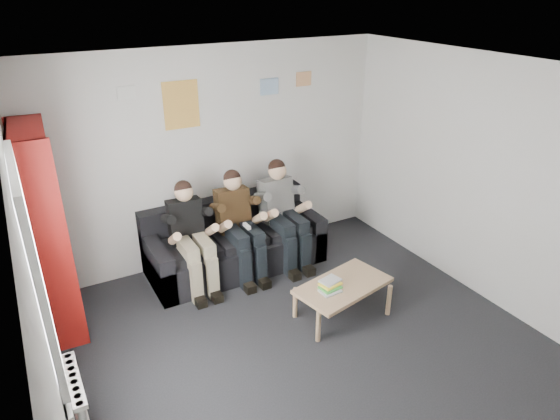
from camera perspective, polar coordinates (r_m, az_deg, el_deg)
name	(u,v)px	position (r m, az deg, el deg)	size (l,w,h in m)	color
room_shell	(330,240)	(4.26, 5.72, -3.49)	(5.00, 5.00, 5.00)	black
sofa	(234,244)	(6.37, -5.24, -3.93)	(2.19, 0.89, 0.84)	black
bookshelf	(48,233)	(5.46, -24.98, -2.37)	(0.32, 0.97, 2.16)	maroon
coffee_table	(343,288)	(5.45, 7.22, -8.82)	(1.02, 0.56, 0.41)	tan
game_cases	(330,286)	(5.32, 5.76, -8.60)	(0.28, 0.26, 0.07)	silver
person_left	(192,238)	(5.86, -10.01, -3.16)	(0.39, 0.83, 1.30)	black
person_middle	(240,226)	(6.05, -4.58, -1.81)	(0.40, 0.86, 1.32)	#452E17
person_right	(284,215)	(6.29, 0.46, -0.52)	(0.41, 0.88, 1.34)	silver
radiator	(80,408)	(4.44, -21.89, -20.23)	(0.10, 0.64, 0.60)	white
window	(53,341)	(4.00, -24.52, -13.48)	(0.05, 1.30, 2.36)	white
poster_large	(181,105)	(5.97, -11.23, 11.70)	(0.42, 0.01, 0.55)	gold
poster_blue	(269,87)	(6.38, -1.23, 13.93)	(0.25, 0.01, 0.20)	#3E87D2
poster_pink	(304,79)	(6.62, 2.72, 14.74)	(0.22, 0.01, 0.18)	#C83E7D
poster_sign	(126,93)	(5.77, -17.16, 12.69)	(0.20, 0.01, 0.14)	white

